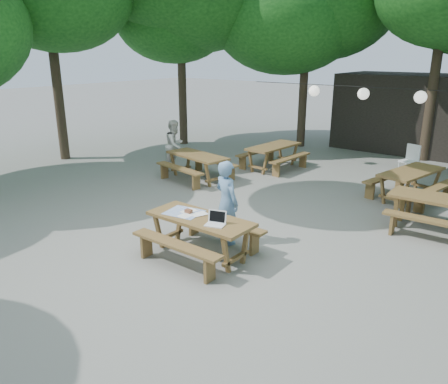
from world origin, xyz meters
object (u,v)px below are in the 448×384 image
at_px(main_picnic_table, 201,236).
at_px(picnic_table_nw, 197,167).
at_px(woman, 227,202).
at_px(second_person, 175,145).
at_px(plastic_chair, 408,166).

height_order(main_picnic_table, picnic_table_nw, same).
bearing_deg(woman, picnic_table_nw, -26.56).
bearing_deg(second_person, picnic_table_nw, -120.92).
distance_m(main_picnic_table, woman, 0.89).
xyz_separation_m(woman, plastic_chair, (1.35, 7.38, -0.57)).
relative_size(woman, plastic_chair, 1.83).
bearing_deg(second_person, main_picnic_table, -143.59).
bearing_deg(second_person, woman, -137.87).
relative_size(main_picnic_table, woman, 1.21).
distance_m(picnic_table_nw, second_person, 1.48).
xyz_separation_m(main_picnic_table, picnic_table_nw, (-3.34, 3.74, 0.00)).
relative_size(woman, second_person, 1.05).
xyz_separation_m(picnic_table_nw, plastic_chair, (4.71, 4.41, -0.13)).
xyz_separation_m(second_person, plastic_chair, (6.05, 3.94, -0.53)).
bearing_deg(second_person, plastic_chair, -68.58).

